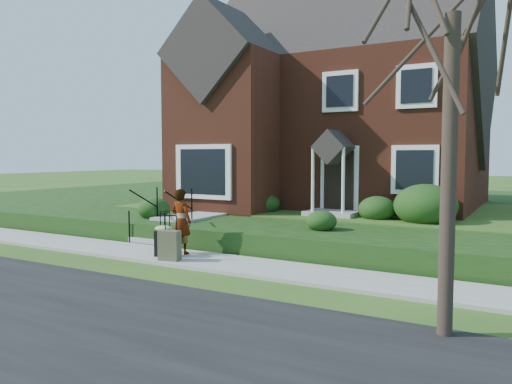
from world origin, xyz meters
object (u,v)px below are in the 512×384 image
Objects in this scene: suitcase_olive at (170,245)px; front_steps at (170,226)px; woman at (181,221)px; suitcase_black at (164,239)px.

front_steps is at bearing 116.85° from suitcase_olive.
woman is at bearing -43.35° from front_steps.
suitcase_olive is at bearing 112.92° from woman.
suitcase_olive is (0.42, -0.29, -0.07)m from suitcase_black.
suitcase_black is (-0.15, -0.50, -0.39)m from woman.
front_steps is at bearing 115.32° from suitcase_black.
front_steps is 1.24× the size of woman.
front_steps is at bearing -39.26° from woman.
front_steps is 1.83× the size of suitcase_black.
front_steps is 3.04m from suitcase_olive.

